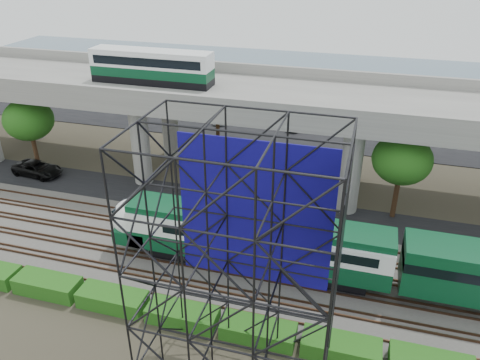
% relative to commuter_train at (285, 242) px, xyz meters
% --- Properties ---
extents(ground, '(140.00, 140.00, 0.00)m').
position_rel_commuter_train_xyz_m(ground, '(-6.30, -2.00, -2.88)').
color(ground, '#474233').
rests_on(ground, ground).
extents(ballast_bed, '(90.00, 12.00, 0.20)m').
position_rel_commuter_train_xyz_m(ballast_bed, '(-6.30, 0.00, -2.78)').
color(ballast_bed, slate).
rests_on(ballast_bed, ground).
extents(service_road, '(90.00, 5.00, 0.08)m').
position_rel_commuter_train_xyz_m(service_road, '(-6.30, 8.50, -2.84)').
color(service_road, black).
rests_on(service_road, ground).
extents(parking_lot, '(90.00, 18.00, 0.08)m').
position_rel_commuter_train_xyz_m(parking_lot, '(-6.30, 32.00, -2.84)').
color(parking_lot, black).
rests_on(parking_lot, ground).
extents(harbor_water, '(140.00, 40.00, 0.03)m').
position_rel_commuter_train_xyz_m(harbor_water, '(-6.30, 54.00, -2.87)').
color(harbor_water, slate).
rests_on(harbor_water, ground).
extents(rail_tracks, '(90.00, 9.52, 0.16)m').
position_rel_commuter_train_xyz_m(rail_tracks, '(-6.30, -0.00, -2.60)').
color(rail_tracks, '#472D1E').
rests_on(rail_tracks, ballast_bed).
extents(commuter_train, '(29.30, 3.06, 4.30)m').
position_rel_commuter_train_xyz_m(commuter_train, '(0.00, 0.00, 0.00)').
color(commuter_train, black).
rests_on(commuter_train, rail_tracks).
extents(overpass, '(80.00, 12.00, 12.40)m').
position_rel_commuter_train_xyz_m(overpass, '(-7.02, 14.00, 5.33)').
color(overpass, '#9E9B93').
rests_on(overpass, ground).
extents(scaffold_tower, '(9.36, 6.36, 15.00)m').
position_rel_commuter_train_xyz_m(scaffold_tower, '(-0.47, -9.98, 4.59)').
color(scaffold_tower, black).
rests_on(scaffold_tower, ground).
extents(hedge_strip, '(34.60, 1.80, 1.20)m').
position_rel_commuter_train_xyz_m(hedge_strip, '(-5.30, -6.30, -2.32)').
color(hedge_strip, '#174F12').
rests_on(hedge_strip, ground).
extents(trees, '(40.94, 16.94, 7.69)m').
position_rel_commuter_train_xyz_m(trees, '(-10.97, 14.17, 2.69)').
color(trees, '#382314').
rests_on(trees, ground).
extents(suv, '(5.43, 2.90, 1.45)m').
position_rel_commuter_train_xyz_m(suv, '(-27.47, 8.77, -2.08)').
color(suv, black).
rests_on(suv, service_road).
extents(parked_cars, '(37.73, 9.40, 1.29)m').
position_rel_commuter_train_xyz_m(parked_cars, '(-6.17, 31.54, -2.20)').
color(parked_cars, silver).
rests_on(parked_cars, parking_lot).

